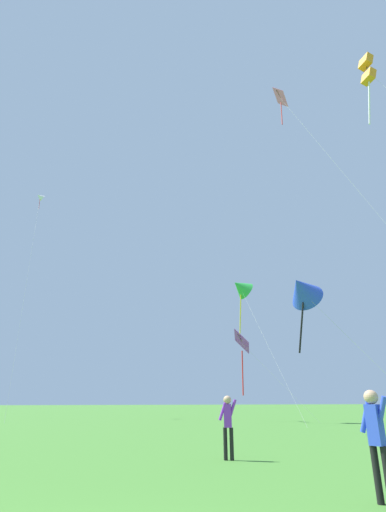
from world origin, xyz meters
TOP-DOWN VIEW (x-y plane):
  - kite_white_distant at (-0.21, 41.72)m, footprint 1.14×11.78m
  - kite_pink_low at (17.28, 18.00)m, footprint 4.34×12.20m
  - kite_green_small at (15.97, 24.28)m, footprint 1.99×8.03m
  - kite_blue_delta at (13.51, 13.59)m, footprint 4.82×5.49m
  - kite_purple_streamer at (16.82, 25.88)m, footprint 4.46×5.70m
  - kite_orange_box at (18.23, 10.86)m, footprint 2.42×9.66m
  - person_near_tree at (5.36, 2.08)m, footprint 0.23×0.51m
  - person_with_spool at (5.47, 7.14)m, footprint 0.46×0.33m

SIDE VIEW (x-z plane):
  - person_with_spool at x=5.47m, z-range 0.16..1.72m
  - person_near_tree at x=5.36m, z-range 0.16..1.74m
  - kite_purple_streamer at x=16.82m, z-range 1.60..8.64m
  - kite_blue_delta at x=13.51m, z-range 2.95..11.10m
  - kite_green_small at x=15.97m, z-range 4.58..15.77m
  - kite_orange_box at x=18.23m, z-range 10.01..32.54m
  - kite_pink_low at x=17.28m, z-range 10.86..36.64m
  - kite_white_distant at x=-0.21m, z-range 11.57..35.95m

